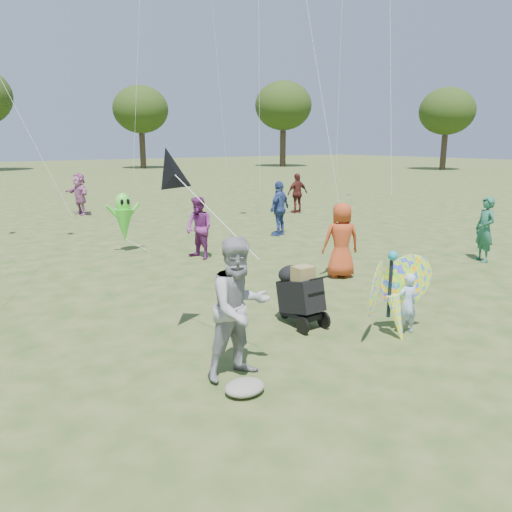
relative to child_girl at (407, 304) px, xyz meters
The scene contains 15 objects.
ground 1.61m from the child_girl, 145.65° to the left, with size 160.00×160.00×0.00m, color #51592B.
child_girl is the anchor object (origin of this frame).
adult_man 3.22m from the child_girl, behind, with size 0.96×0.75×1.98m, color #949499.
grey_bag 3.44m from the child_girl, behind, with size 0.55×0.45×0.17m, color gray.
crowd_a 3.67m from the child_girl, 62.92° to the left, with size 0.88×0.57×1.79m, color #B23E1C.
crowd_c 9.16m from the child_girl, 65.66° to the left, with size 1.10×0.46×1.87m, color #304485.
crowd_e 6.89m from the child_girl, 91.36° to the left, with size 0.84×0.65×1.72m, color #772773.
crowd_f 6.33m from the child_girl, 19.95° to the left, with size 0.64×0.42×1.75m, color #246149.
crowd_h 14.47m from the child_girl, 57.41° to the left, with size 1.04×0.43×1.78m, color #55201C.
crowd_j 17.35m from the child_girl, 91.16° to the left, with size 1.70×0.54×1.84m, color #B06498.
jogging_stroller 1.84m from the child_girl, 131.74° to the left, with size 0.53×1.06×1.09m.
butterfly_kite 0.40m from the child_girl, behind, with size 1.74×0.75×1.68m.
delta_kite_rig 4.38m from the child_girl, 151.25° to the left, with size 1.01×1.73×1.54m.
alien_kite 9.01m from the child_girl, 99.91° to the left, with size 1.12×0.69×1.74m.
tree_line 46.35m from the child_girl, 86.99° to the left, with size 91.78×33.60×10.79m.
Camera 1 is at (-5.45, -5.91, 3.21)m, focal length 35.00 mm.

